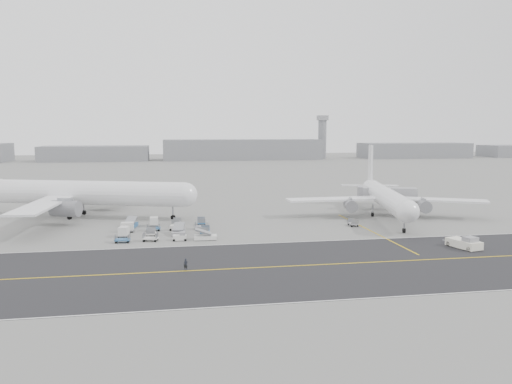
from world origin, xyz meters
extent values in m
plane|color=gray|center=(0.00, 0.00, 0.00)|extent=(700.00, 700.00, 0.00)
cube|color=#262629|center=(5.00, -18.00, 0.01)|extent=(220.00, 32.00, 0.02)
cube|color=gold|center=(5.00, -18.00, 0.03)|extent=(220.00, 0.30, 0.01)
cube|color=silver|center=(5.00, -2.20, 0.03)|extent=(220.00, 0.25, 0.01)
cube|color=silver|center=(5.00, -33.80, 0.03)|extent=(220.00, 0.25, 0.01)
cube|color=gold|center=(30.00, 5.00, 0.02)|extent=(0.30, 40.00, 0.01)
cylinder|color=gray|center=(100.00, 265.00, 14.00)|extent=(6.00, 6.00, 28.00)
cube|color=#9D9DA2|center=(100.00, 265.00, 29.50)|extent=(7.00, 7.00, 3.50)
cylinder|color=white|center=(-30.45, 32.02, 5.83)|extent=(48.93, 20.95, 5.69)
sphere|color=white|center=(-6.87, 24.24, 5.83)|extent=(5.58, 5.58, 5.58)
cube|color=white|center=(-36.29, 18.16, 5.12)|extent=(8.06, 27.62, 0.45)
cube|color=white|center=(-26.90, 46.63, 5.12)|extent=(19.66, 26.27, 0.45)
cylinder|color=gray|center=(-32.52, 21.86, 3.70)|extent=(6.85, 5.25, 3.53)
cylinder|color=gray|center=(-26.07, 41.41, 3.70)|extent=(6.85, 5.25, 3.53)
cylinder|color=black|center=(-9.75, 25.19, 0.54)|extent=(1.18, 0.81, 1.07)
cylinder|color=black|center=(-33.24, 29.34, 0.54)|extent=(1.18, 0.81, 1.07)
cylinder|color=black|center=(-31.10, 35.83, 0.54)|extent=(1.18, 0.81, 1.07)
cylinder|color=gray|center=(-9.75, 25.19, 2.03)|extent=(0.36, 0.36, 2.99)
cylinder|color=white|center=(39.58, 19.37, 4.74)|extent=(13.28, 40.37, 4.62)
sphere|color=white|center=(35.20, -0.31, 4.74)|extent=(4.53, 4.53, 4.53)
cone|color=white|center=(44.17, 40.01, 5.09)|extent=(5.77, 8.59, 4.16)
cube|color=white|center=(44.28, 40.49, 11.48)|extent=(1.45, 4.43, 9.84)
cube|color=white|center=(40.37, 41.62, 5.20)|extent=(7.68, 3.76, 0.25)
cube|color=white|center=(48.30, 39.85, 5.20)|extent=(7.68, 3.76, 0.25)
cube|color=white|center=(27.91, 22.98, 4.16)|extent=(22.25, 5.48, 0.45)
cube|color=white|center=(51.67, 17.69, 4.16)|extent=(22.00, 14.29, 0.45)
cylinder|color=gray|center=(31.20, 20.23, 3.01)|extent=(3.87, 5.42, 2.87)
cylinder|color=gray|center=(47.53, 16.59, 3.01)|extent=(3.87, 5.42, 2.87)
cylinder|color=black|center=(35.73, 2.09, 0.50)|extent=(0.71, 1.09, 1.00)
cylinder|color=black|center=(37.19, 21.41, 0.50)|extent=(0.71, 1.09, 1.00)
cylinder|color=black|center=(42.61, 20.21, 0.50)|extent=(0.71, 1.09, 1.00)
cylinder|color=gray|center=(35.73, 2.09, 1.71)|extent=(0.36, 0.36, 2.43)
cube|color=white|center=(40.08, -11.75, 0.81)|extent=(4.25, 6.43, 1.33)
cube|color=#9D9DA2|center=(40.42, -13.04, 1.81)|extent=(2.51, 2.37, 0.86)
cylinder|color=gray|center=(39.17, -8.26, 0.48)|extent=(0.77, 2.43, 0.15)
cylinder|color=black|center=(39.46, -14.27, 0.43)|extent=(0.58, 0.92, 0.86)
cylinder|color=black|center=(41.85, -13.65, 0.43)|extent=(0.58, 0.92, 0.86)
cylinder|color=black|center=(38.31, -9.86, 0.43)|extent=(0.58, 0.92, 0.86)
cylinder|color=black|center=(40.70, -9.23, 0.43)|extent=(0.58, 0.92, 0.86)
cylinder|color=gray|center=(51.43, 28.35, 1.94)|extent=(1.56, 1.56, 3.89)
cube|color=#9D9DA2|center=(51.43, 28.35, 0.34)|extent=(3.13, 3.13, 0.68)
cube|color=#A0A1A5|center=(44.89, 30.26, 4.47)|extent=(14.77, 6.69, 2.53)
cube|color=#9D9DA2|center=(38.17, 32.21, 4.47)|extent=(1.99, 3.31, 2.92)
cylinder|color=black|center=(52.75, 29.08, 0.29)|extent=(0.44, 0.64, 0.58)
imported|color=black|center=(-8.13, -17.62, 0.89)|extent=(0.76, 0.65, 1.77)
camera|label=1|loc=(-9.95, -89.44, 20.39)|focal=35.00mm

